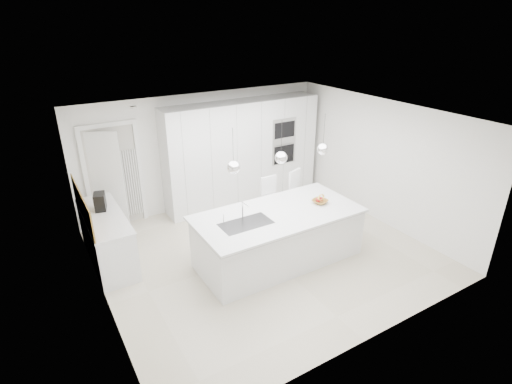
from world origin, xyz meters
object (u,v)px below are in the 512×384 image
bar_stool_right (298,200)px  bar_stool_left (272,205)px  espresso_machine (100,202)px  island_base (279,238)px  fruit_bowl (320,202)px

bar_stool_right → bar_stool_left: bearing=149.6°
bar_stool_right → espresso_machine: bearing=144.6°
island_base → bar_stool_right: 1.34m
bar_stool_left → bar_stool_right: size_ratio=0.96×
bar_stool_left → bar_stool_right: bearing=-9.7°
fruit_bowl → bar_stool_left: bar_stool_left is taller
island_base → fruit_bowl: size_ratio=10.49×
island_base → espresso_machine: espresso_machine is taller
bar_stool_right → fruit_bowl: bearing=-123.3°
bar_stool_left → island_base: bearing=-117.5°
fruit_bowl → espresso_machine: espresso_machine is taller
bar_stool_left → bar_stool_right: (0.56, -0.09, 0.02)m
bar_stool_left → bar_stool_right: 0.57m
island_base → espresso_machine: 3.13m
island_base → bar_stool_right: size_ratio=2.43×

